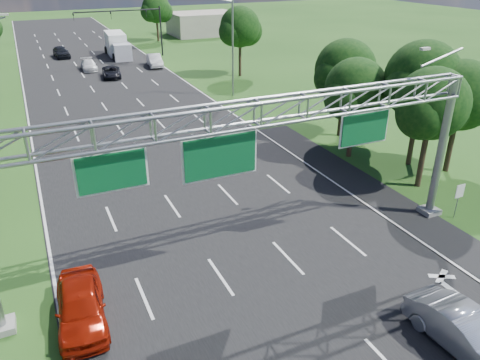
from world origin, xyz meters
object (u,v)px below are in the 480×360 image
red_coupe (81,306)px  silver_sedan (465,332)px  regulatory_sign (459,194)px  traffic_signal (136,21)px  sign_gantry (259,126)px  box_truck (117,45)px

red_coupe → silver_sedan: 14.87m
regulatory_sign → traffic_signal: size_ratio=0.17×
sign_gantry → traffic_signal: bearing=82.3°
silver_sedan → sign_gantry: bearing=115.3°
sign_gantry → box_truck: bearing=85.4°
red_coupe → silver_sedan: (12.85, -7.49, -0.01)m
regulatory_sign → traffic_signal: traffic_signal is taller
red_coupe → silver_sedan: bearing=-25.9°
regulatory_sign → red_coupe: bearing=179.6°
sign_gantry → box_truck: size_ratio=2.64×
sign_gantry → silver_sedan: (4.52, -8.35, -6.10)m
red_coupe → box_truck: bearing=81.4°
sign_gantry → regulatory_sign: size_ratio=11.19×
regulatory_sign → box_truck: (-7.63, 56.10, 0.08)m
sign_gantry → silver_sedan: sign_gantry is taller
sign_gantry → box_truck: sign_gantry is taller
box_truck → silver_sedan: bearing=-86.1°
regulatory_sign → red_coupe: (-20.40, 0.16, -0.71)m
regulatory_sign → traffic_signal: 54.37m
red_coupe → sign_gantry: bearing=10.2°
red_coupe → box_truck: (12.77, 55.94, 0.79)m
sign_gantry → red_coupe: 10.36m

